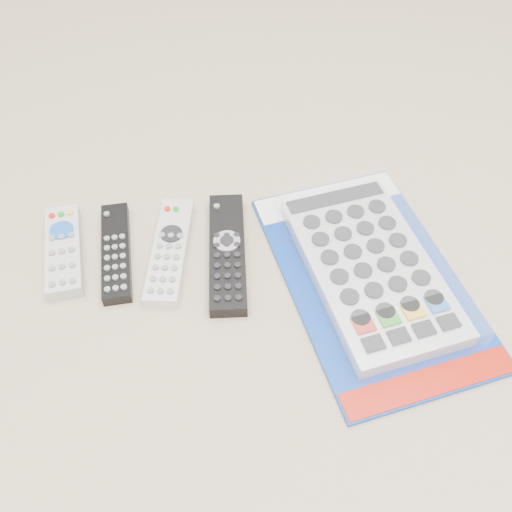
{
  "coord_description": "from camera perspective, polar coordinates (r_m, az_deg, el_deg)",
  "views": [
    {
      "loc": [
        0.0,
        -0.48,
        0.63
      ],
      "look_at": [
        0.05,
        0.02,
        0.01
      ],
      "focal_mm": 40.0,
      "sensor_mm": 36.0,
      "label": 1
    }
  ],
  "objects": [
    {
      "name": "remote_slim_black",
      "position": [
        0.83,
        -13.82,
        0.4
      ],
      "size": [
        0.05,
        0.18,
        0.02
      ],
      "rotation": [
        0.0,
        0.0,
        0.07
      ],
      "color": "black",
      "rests_on": "ground"
    },
    {
      "name": "remote_large_black",
      "position": [
        0.81,
        -2.89,
        0.37
      ],
      "size": [
        0.06,
        0.21,
        0.02
      ],
      "rotation": [
        0.0,
        0.0,
        -0.05
      ],
      "color": "black",
      "rests_on": "ground"
    },
    {
      "name": "remote_small_grey",
      "position": [
        0.85,
        -18.67,
        0.53
      ],
      "size": [
        0.07,
        0.16,
        0.02
      ],
      "rotation": [
        0.0,
        0.0,
        0.13
      ],
      "color": "#AFAFB1",
      "rests_on": "ground"
    },
    {
      "name": "remote_silver_dvd",
      "position": [
        0.82,
        -8.62,
        0.52
      ],
      "size": [
        0.07,
        0.19,
        0.02
      ],
      "rotation": [
        0.0,
        0.0,
        -0.15
      ],
      "color": "silver",
      "rests_on": "ground"
    },
    {
      "name": "jumbo_remote_packaged",
      "position": [
        0.79,
        11.41,
        -1.05
      ],
      "size": [
        0.3,
        0.41,
        0.05
      ],
      "rotation": [
        0.0,
        0.0,
        0.21
      ],
      "color": "#0E379D",
      "rests_on": "ground"
    }
  ]
}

